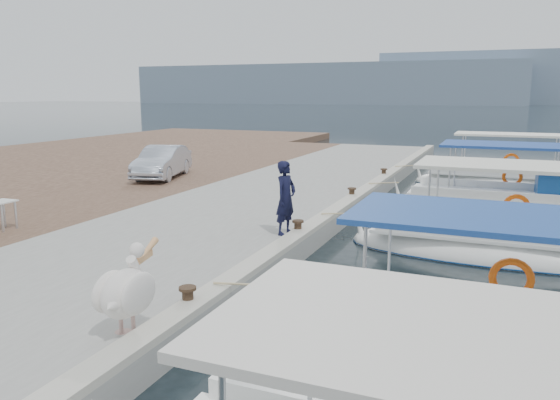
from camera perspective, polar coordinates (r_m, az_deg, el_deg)
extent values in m
plane|color=black|center=(11.98, 0.90, -7.65)|extent=(400.00, 400.00, 0.00)
cube|color=gray|center=(17.49, -2.22, -0.78)|extent=(6.00, 40.00, 0.50)
cube|color=#B0AC9C|center=(16.49, 6.59, -0.48)|extent=(0.44, 40.00, 0.12)
cube|color=#4F362A|center=(20.06, -15.31, 0.37)|extent=(4.00, 40.00, 0.50)
cube|color=slate|center=(210.59, 4.80, 11.92)|extent=(140.00, 40.00, 14.00)
cube|color=silver|center=(4.12, 23.52, -13.64)|extent=(4.26, 2.17, 0.08)
ellipsoid|color=white|center=(8.68, 20.51, -15.62)|extent=(7.01, 2.31, 1.30)
ellipsoid|color=navy|center=(8.69, 20.50, -15.74)|extent=(7.04, 2.35, 0.22)
cube|color=white|center=(8.47, 20.75, -12.59)|extent=(5.74, 1.98, 0.08)
cube|color=#1D4392|center=(7.98, 22.80, -1.80)|extent=(4.20, 2.12, 0.08)
cylinder|color=silver|center=(7.55, 8.79, -8.37)|extent=(0.05, 0.05, 1.60)
torus|color=#F9580D|center=(9.35, 23.03, -7.57)|extent=(0.68, 0.12, 0.68)
ellipsoid|color=white|center=(14.25, 22.01, -5.20)|extent=(7.28, 2.37, 1.30)
ellipsoid|color=navy|center=(14.25, 22.01, -5.28)|extent=(7.32, 2.41, 0.22)
cube|color=white|center=(14.12, 22.16, -3.25)|extent=(5.97, 2.03, 0.08)
cube|color=silver|center=(13.83, 23.41, 3.29)|extent=(4.37, 2.18, 0.08)
cylinder|color=silver|center=(13.17, 15.25, -0.24)|extent=(0.05, 0.05, 1.60)
torus|color=#F9580D|center=(15.13, 23.46, -0.69)|extent=(0.68, 0.12, 0.68)
ellipsoid|color=white|center=(19.55, 22.04, -0.93)|extent=(7.14, 2.56, 1.30)
ellipsoid|color=navy|center=(19.56, 22.03, -0.99)|extent=(7.18, 2.61, 0.22)
cube|color=white|center=(19.46, 22.14, 0.51)|extent=(5.86, 2.20, 0.08)
cube|color=#1D4092|center=(19.25, 23.03, 5.27)|extent=(4.29, 2.35, 0.08)
cylinder|color=silver|center=(18.46, 17.30, 2.81)|extent=(0.05, 0.05, 1.60)
torus|color=#F9580D|center=(20.60, 23.11, 2.25)|extent=(0.68, 0.12, 0.68)
cube|color=navy|center=(19.44, 26.99, 1.75)|extent=(1.20, 1.79, 1.00)
ellipsoid|color=white|center=(24.55, 22.15, 1.37)|extent=(7.10, 1.97, 1.30)
ellipsoid|color=navy|center=(24.55, 22.15, 1.33)|extent=(7.14, 2.01, 0.22)
cube|color=white|center=(24.48, 22.24, 2.53)|extent=(5.82, 1.69, 0.08)
cube|color=white|center=(24.31, 22.94, 6.32)|extent=(4.26, 1.81, 0.08)
cylinder|color=silver|center=(23.70, 18.49, 4.48)|extent=(0.05, 0.05, 1.60)
torus|color=#F9580D|center=(25.35, 23.01, 3.76)|extent=(0.68, 0.12, 0.68)
cylinder|color=black|center=(8.96, -9.61, -9.99)|extent=(0.18, 0.18, 0.30)
cylinder|color=black|center=(8.91, -9.64, -9.09)|extent=(0.28, 0.28, 0.05)
cylinder|color=black|center=(13.26, 1.88, -2.87)|extent=(0.18, 0.18, 0.30)
cylinder|color=black|center=(13.22, 1.89, -2.24)|extent=(0.28, 0.28, 0.05)
cylinder|color=black|center=(17.93, 7.51, 0.72)|extent=(0.18, 0.18, 0.30)
cylinder|color=black|center=(17.90, 7.53, 1.19)|extent=(0.28, 0.28, 0.05)
cylinder|color=black|center=(22.73, 10.79, 2.81)|extent=(0.18, 0.18, 0.30)
cylinder|color=black|center=(22.71, 10.81, 3.19)|extent=(0.28, 0.28, 0.05)
cylinder|color=tan|center=(8.22, -16.29, -12.02)|extent=(0.06, 0.06, 0.37)
cylinder|color=tan|center=(8.14, -15.09, -12.18)|extent=(0.06, 0.06, 0.37)
ellipsoid|color=white|center=(8.03, -15.85, -9.38)|extent=(0.71, 0.97, 0.69)
cylinder|color=white|center=(8.20, -14.98, -6.72)|extent=(0.21, 0.34, 0.37)
sphere|color=white|center=(8.23, -14.73, -5.09)|extent=(0.23, 0.23, 0.23)
cone|color=#EAA566|center=(8.57, -13.72, -5.15)|extent=(0.25, 0.68, 0.27)
imported|color=black|center=(13.03, 0.61, 0.22)|extent=(0.55, 0.72, 1.78)
imported|color=silver|center=(22.47, -12.22, 3.91)|extent=(2.32, 4.08, 1.27)
cylinder|color=silver|center=(14.96, -27.02, -1.70)|extent=(0.06, 0.06, 0.70)
cylinder|color=silver|center=(15.51, -26.87, -1.27)|extent=(0.06, 0.06, 0.70)
cylinder|color=silver|center=(15.21, -25.89, -1.41)|extent=(0.06, 0.06, 0.70)
cube|color=white|center=(15.17, -27.07, -0.14)|extent=(0.55, 0.55, 0.03)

